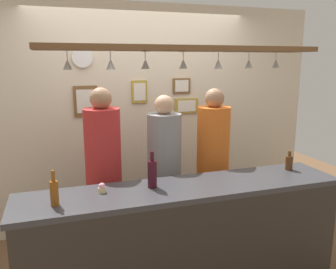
{
  "coord_description": "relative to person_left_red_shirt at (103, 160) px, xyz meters",
  "views": [
    {
      "loc": [
        -0.98,
        -2.85,
        1.96
      ],
      "look_at": [
        0.0,
        0.1,
        1.29
      ],
      "focal_mm": 37.03,
      "sensor_mm": 36.0,
      "label": 1
    }
  ],
  "objects": [
    {
      "name": "person_middle_grey_shirt",
      "position": [
        0.61,
        0.0,
        -0.06
      ],
      "size": [
        0.34,
        0.34,
        1.63
      ],
      "color": "#2D334C",
      "rests_on": "ground_plane"
    },
    {
      "name": "bottle_wine_dark_red",
      "position": [
        0.31,
        -0.62,
        0.03
      ],
      "size": [
        0.08,
        0.08,
        0.3
      ],
      "color": "#380F19",
      "rests_on": "bar_counter"
    },
    {
      "name": "picture_frame_lower_pair",
      "position": [
        1.12,
        0.73,
        0.38
      ],
      "size": [
        0.3,
        0.02,
        0.18
      ],
      "color": "#B29338",
      "rests_on": "back_wall"
    },
    {
      "name": "hanging_wineglass_center_left",
      "position": [
        0.28,
        -0.57,
        0.9
      ],
      "size": [
        0.07,
        0.07,
        0.13
      ],
      "color": "silver",
      "rests_on": "overhead_glass_rack"
    },
    {
      "name": "hanging_wineglass_center",
      "position": [
        0.58,
        -0.59,
        0.9
      ],
      "size": [
        0.07,
        0.07,
        0.13
      ],
      "color": "silver",
      "rests_on": "overhead_glass_rack"
    },
    {
      "name": "overhead_glass_rack",
      "position": [
        0.57,
        -0.63,
        1.01
      ],
      "size": [
        2.2,
        0.36,
        0.04
      ],
      "primitive_type": "cube",
      "color": "brown"
    },
    {
      "name": "picture_frame_crest",
      "position": [
        0.54,
        0.73,
        0.57
      ],
      "size": [
        0.18,
        0.02,
        0.26
      ],
      "color": "#B29338",
      "rests_on": "back_wall"
    },
    {
      "name": "cupcake",
      "position": [
        -0.1,
        -0.6,
        -0.05
      ],
      "size": [
        0.06,
        0.06,
        0.08
      ],
      "color": "beige",
      "rests_on": "bar_counter"
    },
    {
      "name": "bottle_beer_brown_stubby",
      "position": [
        1.66,
        -0.57,
        -0.02
      ],
      "size": [
        0.07,
        0.07,
        0.18
      ],
      "color": "#512D14",
      "rests_on": "bar_counter"
    },
    {
      "name": "hanging_wineglass_left",
      "position": [
        -0.01,
        -0.68,
        0.9
      ],
      "size": [
        0.07,
        0.07,
        0.13
      ],
      "color": "silver",
      "rests_on": "overhead_glass_rack"
    },
    {
      "name": "hanging_wineglass_right",
      "position": [
        1.14,
        -0.62,
        0.9
      ],
      "size": [
        0.07,
        0.07,
        0.13
      ],
      "color": "silver",
      "rests_on": "overhead_glass_rack"
    },
    {
      "name": "person_right_orange_shirt",
      "position": [
        1.14,
        0.0,
        -0.02
      ],
      "size": [
        0.34,
        0.34,
        1.68
      ],
      "color": "#2D334C",
      "rests_on": "ground_plane"
    },
    {
      "name": "hanging_wineglass_far_left",
      "position": [
        -0.3,
        -0.61,
        0.9
      ],
      "size": [
        0.07,
        0.07,
        0.13
      ],
      "color": "silver",
      "rests_on": "overhead_glass_rack"
    },
    {
      "name": "person_left_red_shirt",
      "position": [
        0.0,
        0.0,
        0.0
      ],
      "size": [
        0.34,
        0.34,
        1.72
      ],
      "color": "#2D334C",
      "rests_on": "ground_plane"
    },
    {
      "name": "picture_frame_upper_small",
      "position": [
        1.06,
        0.73,
        0.62
      ],
      "size": [
        0.22,
        0.02,
        0.18
      ],
      "color": "brown",
      "rests_on": "back_wall"
    },
    {
      "name": "picture_frame_caricature",
      "position": [
        -0.07,
        0.73,
        0.48
      ],
      "size": [
        0.26,
        0.02,
        0.34
      ],
      "color": "brown",
      "rests_on": "back_wall"
    },
    {
      "name": "ground_plane",
      "position": [
        0.57,
        -0.33,
        -1.04
      ],
      "size": [
        8.0,
        8.0,
        0.0
      ],
      "primitive_type": "plane",
      "color": "brown"
    },
    {
      "name": "wall_clock",
      "position": [
        -0.09,
        0.72,
        0.95
      ],
      "size": [
        0.22,
        0.03,
        0.22
      ],
      "primitive_type": "cylinder",
      "rotation": [
        1.57,
        0.0,
        0.0
      ],
      "color": "white",
      "rests_on": "back_wall"
    },
    {
      "name": "bottle_beer_amber_tall",
      "position": [
        -0.45,
        -0.75,
        0.01
      ],
      "size": [
        0.06,
        0.06,
        0.26
      ],
      "color": "brown",
      "rests_on": "bar_counter"
    },
    {
      "name": "hanging_wineglass_far_right",
      "position": [
        1.44,
        -0.58,
        0.9
      ],
      "size": [
        0.07,
        0.07,
        0.13
      ],
      "color": "silver",
      "rests_on": "overhead_glass_rack"
    },
    {
      "name": "bar_counter",
      "position": [
        0.57,
        -0.83,
        -0.39
      ],
      "size": [
        2.7,
        0.55,
        0.95
      ],
      "color": "#38383D",
      "rests_on": "ground_plane"
    },
    {
      "name": "hanging_wineglass_center_right",
      "position": [
        0.84,
        -0.66,
        0.9
      ],
      "size": [
        0.07,
        0.07,
        0.13
      ],
      "color": "silver",
      "rests_on": "overhead_glass_rack"
    },
    {
      "name": "back_wall",
      "position": [
        0.57,
        0.77,
        0.26
      ],
      "size": [
        4.4,
        0.06,
        2.6
      ],
      "primitive_type": "cube",
      "color": "beige",
      "rests_on": "ground_plane"
    }
  ]
}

